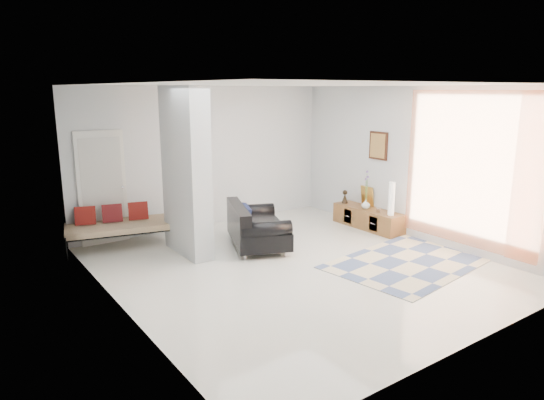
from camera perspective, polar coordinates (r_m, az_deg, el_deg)
floor at (r=7.75m, az=2.93°, el=-7.80°), size 6.00×6.00×0.00m
ceiling at (r=7.25m, az=3.18°, el=13.39°), size 6.00×6.00×0.00m
wall_back at (r=9.87m, az=-7.79°, el=5.01°), size 6.00×0.00×6.00m
wall_front at (r=5.40m, az=23.11°, el=-2.49°), size 6.00×0.00×6.00m
wall_left at (r=6.10m, az=-17.74°, el=-0.37°), size 0.00×6.00×6.00m
wall_right at (r=9.30m, az=16.54°, el=4.11°), size 0.00×6.00×6.00m
partition_column at (r=8.15m, az=-10.11°, el=3.27°), size 0.35×1.20×2.80m
hallway_door at (r=9.14m, az=-19.36°, el=1.35°), size 0.85×0.06×2.04m
curtain at (r=8.57m, az=22.23°, el=3.31°), size 0.00×2.55×2.55m
wall_art at (r=9.82m, az=12.41°, el=6.26°), size 0.04×0.45×0.55m
media_console at (r=9.95m, az=11.22°, el=-2.08°), size 0.45×1.58×0.80m
loveseat at (r=8.58m, az=-2.06°, el=-3.19°), size 1.39×1.74×0.76m
daybed at (r=8.94m, az=-17.22°, el=-2.77°), size 2.07×1.22×0.77m
area_rug at (r=8.21m, az=15.79°, el=-7.02°), size 2.84×2.09×0.01m
cylinder_lamp at (r=9.42m, az=13.89°, el=0.14°), size 0.12×0.12×0.63m
bronze_figurine at (r=10.27m, az=8.57°, el=0.39°), size 0.15×0.15×0.27m
vase at (r=9.86m, az=10.97°, el=-0.49°), size 0.17×0.17×0.18m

